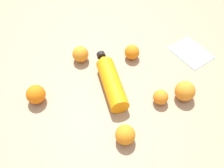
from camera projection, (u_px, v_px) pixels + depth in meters
The scene contains 9 objects.
ground_plane at pixel (127, 91), 1.09m from camera, with size 2.40×2.40×0.00m, color #9E7F60.
water_bottle at pixel (111, 80), 1.07m from camera, with size 0.30×0.16×0.07m.
orange_0 at pixel (185, 91), 1.03m from camera, with size 0.08×0.08×0.08m, color orange.
orange_1 at pixel (161, 97), 1.03m from camera, with size 0.06×0.06×0.06m, color orange.
orange_2 at pixel (132, 52), 1.18m from camera, with size 0.07×0.07×0.07m, color orange.
orange_3 at pixel (125, 135), 0.92m from camera, with size 0.07×0.07×0.07m, color orange.
orange_4 at pixel (36, 94), 1.03m from camera, with size 0.08×0.08×0.08m, color orange.
orange_5 at pixel (80, 54), 1.17m from camera, with size 0.07×0.07×0.07m, color orange.
folded_napkin at pixel (191, 52), 1.22m from camera, with size 0.17×0.13×0.01m, color #99BFD8.
Camera 1 is at (0.50, -0.41, 0.87)m, focal length 42.07 mm.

